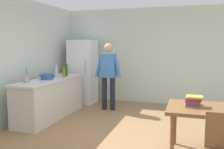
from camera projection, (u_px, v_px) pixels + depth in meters
ground_plane at (127, 140)px, 4.35m from camera, size 14.00×14.00×0.00m
wall_back at (152, 56)px, 7.04m from camera, size 6.40×0.12×2.70m
wall_left at (9, 60)px, 5.14m from camera, size 0.12×5.60×2.70m
kitchen_counter at (51, 98)px, 5.64m from camera, size 0.64×2.20×0.90m
refrigerator at (83, 72)px, 7.08m from camera, size 0.70×0.67×1.80m
person at (108, 72)px, 6.27m from camera, size 0.70×0.22×1.70m
dining_table at (217, 113)px, 3.58m from camera, size 1.40×0.90×0.75m
cooking_pot at (47, 77)px, 5.47m from camera, size 0.40×0.28×0.12m
utensil_jar at (26, 79)px, 5.02m from camera, size 0.11×0.11×0.32m
bottle_oil_amber at (64, 73)px, 5.78m from camera, size 0.06×0.06×0.28m
bottle_wine_green at (66, 70)px, 6.12m from camera, size 0.08×0.08×0.34m
bottle_water_clear at (56, 71)px, 5.93m from camera, size 0.07×0.07×0.30m
book_stack at (194, 102)px, 3.63m from camera, size 0.27×0.20×0.16m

